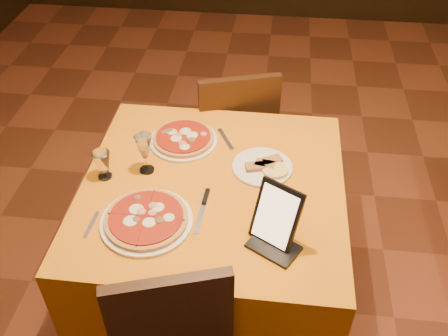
# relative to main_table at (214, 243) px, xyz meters

# --- Properties ---
(floor) EXTENTS (6.00, 7.00, 0.01)m
(floor) POSITION_rel_main_table_xyz_m (0.53, -0.05, -0.38)
(floor) COLOR #5E2D19
(floor) RESTS_ON ground
(main_table) EXTENTS (1.10, 1.10, 0.75)m
(main_table) POSITION_rel_main_table_xyz_m (0.00, 0.00, 0.00)
(main_table) COLOR orange
(main_table) RESTS_ON floor
(chair_main_far) EXTENTS (0.46, 0.46, 0.91)m
(chair_main_far) POSITION_rel_main_table_xyz_m (-0.00, 0.79, 0.08)
(chair_main_far) COLOR black
(chair_main_far) RESTS_ON floor
(pizza_near) EXTENTS (0.36, 0.36, 0.03)m
(pizza_near) POSITION_rel_main_table_xyz_m (-0.22, -0.25, 0.39)
(pizza_near) COLOR white
(pizza_near) RESTS_ON main_table
(pizza_far) EXTENTS (0.31, 0.31, 0.03)m
(pizza_far) POSITION_rel_main_table_xyz_m (-0.17, 0.27, 0.39)
(pizza_far) COLOR white
(pizza_far) RESTS_ON main_table
(cutlet_dish) EXTENTS (0.26, 0.26, 0.03)m
(cutlet_dish) POSITION_rel_main_table_xyz_m (0.20, 0.12, 0.39)
(cutlet_dish) COLOR white
(cutlet_dish) RESTS_ON main_table
(wine_glass) EXTENTS (0.10, 0.10, 0.19)m
(wine_glass) POSITION_rel_main_table_xyz_m (-0.29, 0.05, 0.47)
(wine_glass) COLOR #E0BC7F
(wine_glass) RESTS_ON main_table
(water_glass) EXTENTS (0.08, 0.08, 0.13)m
(water_glass) POSITION_rel_main_table_xyz_m (-0.46, -0.01, 0.44)
(water_glass) COLOR silver
(water_glass) RESTS_ON main_table
(tablet) EXTENTS (0.20, 0.17, 0.23)m
(tablet) POSITION_rel_main_table_xyz_m (0.27, -0.27, 0.49)
(tablet) COLOR black
(tablet) RESTS_ON main_table
(knife) EXTENTS (0.03, 0.23, 0.01)m
(knife) POSITION_rel_main_table_xyz_m (-0.02, -0.17, 0.38)
(knife) COLOR #B1B2B8
(knife) RESTS_ON main_table
(fork_near) EXTENTS (0.02, 0.14, 0.01)m
(fork_near) POSITION_rel_main_table_xyz_m (-0.43, -0.29, 0.38)
(fork_near) COLOR #A4A5AB
(fork_near) RESTS_ON main_table
(fork_far) EXTENTS (0.10, 0.16, 0.01)m
(fork_far) POSITION_rel_main_table_xyz_m (0.02, 0.31, 0.38)
(fork_far) COLOR #A8A7AD
(fork_far) RESTS_ON main_table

